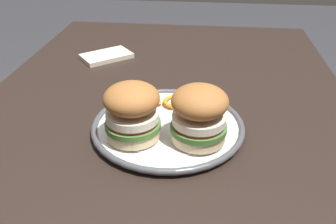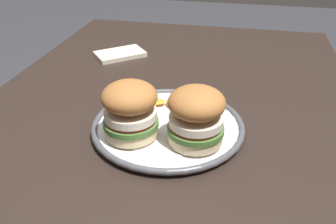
{
  "view_description": "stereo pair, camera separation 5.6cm",
  "coord_description": "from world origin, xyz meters",
  "px_view_note": "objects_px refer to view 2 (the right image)",
  "views": [
    {
      "loc": [
        0.65,
        0.08,
        1.1
      ],
      "look_at": [
        0.07,
        0.02,
        0.76
      ],
      "focal_mm": 38.74,
      "sensor_mm": 36.0,
      "label": 1
    },
    {
      "loc": [
        0.64,
        0.14,
        1.1
      ],
      "look_at": [
        0.07,
        0.02,
        0.76
      ],
      "focal_mm": 38.74,
      "sensor_mm": 36.0,
      "label": 2
    }
  ],
  "objects_px": {
    "sandwich_half_right": "(130,109)",
    "dining_table": "(167,151)",
    "sandwich_half_left": "(196,115)",
    "dinner_plate": "(168,126)"
  },
  "relations": [
    {
      "from": "dinner_plate",
      "to": "sandwich_half_right",
      "type": "distance_m",
      "value": 0.1
    },
    {
      "from": "dining_table",
      "to": "dinner_plate",
      "type": "xyz_separation_m",
      "value": [
        0.07,
        0.02,
        0.12
      ]
    },
    {
      "from": "sandwich_half_left",
      "to": "sandwich_half_right",
      "type": "bearing_deg",
      "value": -88.51
    },
    {
      "from": "dining_table",
      "to": "sandwich_half_left",
      "type": "relative_size",
      "value": 12.12
    },
    {
      "from": "dining_table",
      "to": "sandwich_half_right",
      "type": "bearing_deg",
      "value": -16.56
    },
    {
      "from": "dining_table",
      "to": "sandwich_half_right",
      "type": "relative_size",
      "value": 11.17
    },
    {
      "from": "dinner_plate",
      "to": "sandwich_half_left",
      "type": "distance_m",
      "value": 0.1
    },
    {
      "from": "dining_table",
      "to": "dinner_plate",
      "type": "distance_m",
      "value": 0.14
    },
    {
      "from": "dinner_plate",
      "to": "sandwich_half_right",
      "type": "bearing_deg",
      "value": -47.46
    },
    {
      "from": "sandwich_half_right",
      "to": "dining_table",
      "type": "bearing_deg",
      "value": 163.44
    }
  ]
}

